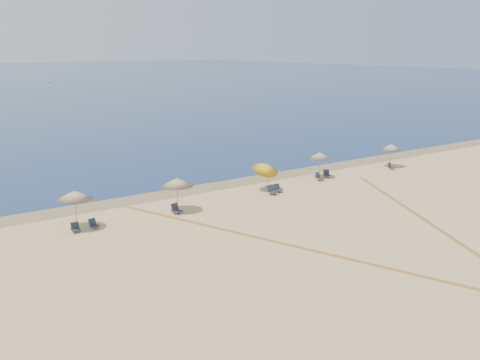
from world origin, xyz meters
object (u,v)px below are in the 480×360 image
object	(u,v)px
chair_5	(272,190)
chair_6	(278,189)
chair_2	(76,228)
umbrella_1	(75,195)
umbrella_4	(320,155)
umbrella_2	(177,182)
chair_7	(319,177)
chair_9	(391,166)
umbrella_3	(266,167)
sailboat_2	(48,76)
chair_8	(327,174)
chair_4	(176,209)
chair_3	(94,224)
umbrella_5	(391,147)

from	to	relation	value
chair_5	chair_6	distance (m)	0.83
chair_2	chair_6	bearing A→B (deg)	5.13
umbrella_1	umbrella_4	size ratio (longest dim) A/B	1.10
umbrella_2	chair_7	distance (m)	14.41
chair_9	umbrella_3	bearing A→B (deg)	162.07
umbrella_4	chair_7	world-z (taller)	umbrella_4
chair_7	sailboat_2	size ratio (longest dim) A/B	0.12
chair_2	chair_8	distance (m)	23.03
chair_4	chair_8	size ratio (longest dim) A/B	1.02
chair_4	chair_5	distance (m)	8.45
chair_7	umbrella_3	bearing A→B (deg)	166.86
sailboat_2	chair_3	bearing A→B (deg)	-88.72
umbrella_2	umbrella_3	size ratio (longest dim) A/B	0.95
umbrella_2	chair_6	xyz separation A→B (m)	(8.90, 0.02, -1.78)
umbrella_5	chair_6	size ratio (longest dim) A/B	3.44
umbrella_4	chair_2	bearing A→B (deg)	-174.36
umbrella_3	umbrella_2	bearing A→B (deg)	-172.82
umbrella_1	chair_4	xyz separation A→B (m)	(6.66, -0.67, -1.88)
chair_4	chair_7	bearing A→B (deg)	-8.24
chair_2	chair_7	distance (m)	21.57
chair_2	umbrella_1	bearing A→B (deg)	68.51
umbrella_3	umbrella_4	distance (m)	6.57
chair_6	chair_7	bearing A→B (deg)	10.21
umbrella_3	chair_8	size ratio (longest dim) A/B	3.27
chair_2	chair_7	bearing A→B (deg)	7.67
umbrella_3	chair_5	distance (m)	2.05
chair_2	chair_8	xyz separation A→B (m)	(22.94, 1.95, 0.01)
umbrella_5	umbrella_4	bearing A→B (deg)	175.58
umbrella_3	umbrella_4	bearing A→B (deg)	7.31
umbrella_4	umbrella_5	size ratio (longest dim) A/B	1.02
chair_6	sailboat_2	world-z (taller)	sailboat_2
chair_5	chair_7	xyz separation A→B (m)	(6.15, 1.31, -0.03)
umbrella_1	chair_9	distance (m)	29.80
chair_7	umbrella_4	bearing A→B (deg)	34.85
umbrella_1	umbrella_2	size ratio (longest dim) A/B	1.05
umbrella_2	chair_2	xyz separation A→B (m)	(-7.26, -0.30, -1.81)
chair_4	chair_8	world-z (taller)	chair_4
chair_3	umbrella_4	bearing A→B (deg)	-9.55
umbrella_2	chair_2	distance (m)	7.49
umbrella_4	chair_6	world-z (taller)	umbrella_4
chair_4	umbrella_5	bearing A→B (deg)	-10.11
chair_5	sailboat_2	xyz separation A→B (m)	(28.14, 156.27, 1.60)
umbrella_1	umbrella_4	world-z (taller)	umbrella_1
chair_3	chair_7	bearing A→B (deg)	-11.65
umbrella_5	chair_8	xyz separation A→B (m)	(-7.84, 0.41, -1.62)
umbrella_4	umbrella_2	bearing A→B (deg)	-172.76
umbrella_2	chair_4	distance (m)	1.84
chair_6	chair_7	world-z (taller)	chair_7
chair_8	chair_2	bearing A→B (deg)	-151.30
umbrella_5	chair_2	bearing A→B (deg)	-177.14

